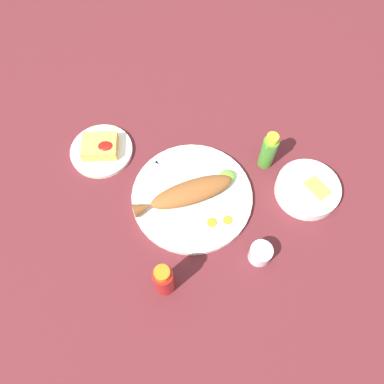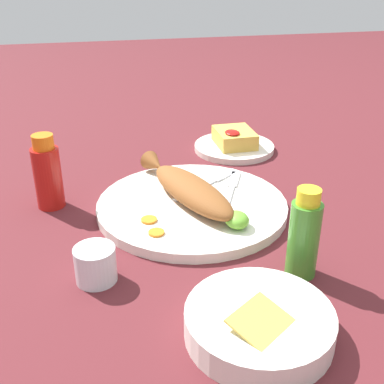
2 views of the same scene
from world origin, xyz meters
The scene contains 14 objects.
ground_plane centered at (0.00, 0.00, 0.00)m, with size 4.00×4.00×0.00m, color #561E23.
main_plate centered at (0.00, 0.00, 0.01)m, with size 0.35×0.35×0.02m, color white.
fried_fish centered at (-0.01, 0.00, 0.04)m, with size 0.30×0.15×0.04m.
fork_near centered at (-0.07, 0.06, 0.02)m, with size 0.12×0.16×0.00m.
fork_far centered at (-0.03, 0.09, 0.02)m, with size 0.17×0.09×0.00m.
carrot_slice_near centered at (0.05, -0.09, 0.02)m, with size 0.03×0.03×0.00m, color orange.
carrot_slice_mid centered at (0.10, -0.08, 0.02)m, with size 0.03×0.03×0.00m, color orange.
lime_wedge_main centered at (0.10, 0.05, 0.03)m, with size 0.05×0.04×0.03m, color #6BB233.
hot_sauce_bottle_red centered at (-0.08, -0.25, 0.07)m, with size 0.05×0.05×0.14m.
hot_sauce_bottle_green centered at (0.23, 0.11, 0.07)m, with size 0.04×0.04×0.14m.
salt_cup centered at (0.18, -0.18, 0.02)m, with size 0.06×0.06×0.05m.
side_plate_fries centered at (-0.28, 0.17, 0.01)m, with size 0.19×0.19×0.01m, color white.
fries_pile centered at (-0.27, 0.17, 0.03)m, with size 0.11×0.09×0.04m.
guacamole_bowl centered at (0.34, 0.01, 0.02)m, with size 0.19×0.19×0.05m.
Camera 2 is at (0.76, -0.18, 0.43)m, focal length 45.00 mm.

